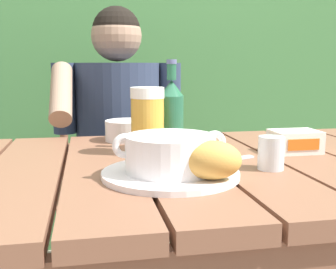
{
  "coord_description": "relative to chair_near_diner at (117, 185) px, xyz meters",
  "views": [
    {
      "loc": [
        -0.19,
        -0.93,
        0.97
      ],
      "look_at": [
        -0.01,
        -0.02,
        0.82
      ],
      "focal_mm": 44.85,
      "sensor_mm": 36.0,
      "label": 1
    }
  ],
  "objects": [
    {
      "name": "bread_roll",
      "position": [
        0.11,
        -1.03,
        0.34
      ],
      "size": [
        0.13,
        0.11,
        0.07
      ],
      "color": "gold",
      "rests_on": "serving_plate"
    },
    {
      "name": "soup_bowl",
      "position": [
        0.04,
        -0.96,
        0.34
      ],
      "size": [
        0.23,
        0.18,
        0.08
      ],
      "color": "white",
      "rests_on": "serving_plate"
    },
    {
      "name": "diner_bowl",
      "position": [
        -0.0,
        -0.53,
        0.32
      ],
      "size": [
        0.13,
        0.13,
        0.06
      ],
      "color": "white",
      "rests_on": "dining_table"
    },
    {
      "name": "butter_tub",
      "position": [
        0.41,
        -0.79,
        0.32
      ],
      "size": [
        0.12,
        0.09,
        0.06
      ],
      "color": "white",
      "rests_on": "dining_table"
    },
    {
      "name": "hedge_backdrop",
      "position": [
        -0.04,
        0.74,
        0.81
      ],
      "size": [
        3.61,
        0.9,
        2.98
      ],
      "color": "#417740",
      "rests_on": "ground_plane"
    },
    {
      "name": "serving_plate",
      "position": [
        0.04,
        -0.96,
        0.3
      ],
      "size": [
        0.28,
        0.28,
        0.01
      ],
      "color": "white",
      "rests_on": "dining_table"
    },
    {
      "name": "water_glass_small",
      "position": [
        0.27,
        -0.94,
        0.33
      ],
      "size": [
        0.06,
        0.06,
        0.07
      ],
      "color": "silver",
      "rests_on": "dining_table"
    },
    {
      "name": "person_eating",
      "position": [
        -0.0,
        -0.2,
        0.24
      ],
      "size": [
        0.48,
        0.47,
        1.19
      ],
      "color": "#2A354E",
      "rests_on": "ground_plane"
    },
    {
      "name": "dining_table",
      "position": [
        0.07,
        -0.84,
        0.2
      ],
      "size": [
        1.48,
        0.81,
        0.75
      ],
      "color": "brown",
      "rests_on": "ground_plane"
    },
    {
      "name": "beer_glass",
      "position": [
        0.03,
        -0.73,
        0.38
      ],
      "size": [
        0.09,
        0.09,
        0.17
      ],
      "color": "gold",
      "rests_on": "dining_table"
    },
    {
      "name": "beer_bottle",
      "position": [
        0.1,
        -0.68,
        0.39
      ],
      "size": [
        0.06,
        0.06,
        0.24
      ],
      "color": "#245D3F",
      "rests_on": "dining_table"
    },
    {
      "name": "chair_near_diner",
      "position": [
        0.0,
        0.0,
        0.0
      ],
      "size": [
        0.48,
        0.42,
        0.9
      ],
      "color": "brown",
      "rests_on": "ground_plane"
    },
    {
      "name": "table_knife",
      "position": [
        0.19,
        -0.86,
        0.29
      ],
      "size": [
        0.15,
        0.08,
        0.01
      ],
      "color": "silver",
      "rests_on": "dining_table"
    }
  ]
}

